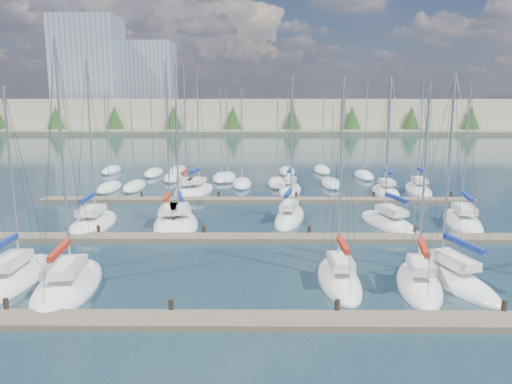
{
  "coord_description": "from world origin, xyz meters",
  "views": [
    {
      "loc": [
        0.29,
        -19.66,
        10.37
      ],
      "look_at": [
        0.0,
        14.0,
        4.0
      ],
      "focal_mm": 35.0,
      "sensor_mm": 36.0,
      "label": 1
    }
  ],
  "objects_px": {
    "sailboat_o": "(198,190)",
    "sailboat_j": "(180,221)",
    "sailboat_f": "(448,277)",
    "sailboat_q": "(386,192)",
    "sailboat_m": "(462,221)",
    "sailboat_c": "(68,285)",
    "sailboat_e": "(419,283)",
    "sailboat_b": "(15,278)",
    "sailboat_d": "(339,279)",
    "sailboat_i": "(170,222)",
    "sailboat_h": "(93,223)",
    "sailboat_r": "(418,190)",
    "sailboat_p": "(290,190)",
    "sailboat_n": "(186,191)",
    "sailboat_k": "(290,217)",
    "sailboat_l": "(388,223)"
  },
  "relations": [
    {
      "from": "sailboat_i",
      "to": "sailboat_p",
      "type": "bearing_deg",
      "value": 50.21
    },
    {
      "from": "sailboat_l",
      "to": "sailboat_c",
      "type": "relative_size",
      "value": 0.9
    },
    {
      "from": "sailboat_o",
      "to": "sailboat_r",
      "type": "relative_size",
      "value": 1.04
    },
    {
      "from": "sailboat_m",
      "to": "sailboat_j",
      "type": "bearing_deg",
      "value": -169.4
    },
    {
      "from": "sailboat_k",
      "to": "sailboat_c",
      "type": "bearing_deg",
      "value": -118.4
    },
    {
      "from": "sailboat_p",
      "to": "sailboat_r",
      "type": "distance_m",
      "value": 14.52
    },
    {
      "from": "sailboat_i",
      "to": "sailboat_h",
      "type": "xyz_separation_m",
      "value": [
        -6.22,
        -0.55,
        -0.02
      ]
    },
    {
      "from": "sailboat_j",
      "to": "sailboat_d",
      "type": "relative_size",
      "value": 1.14
    },
    {
      "from": "sailboat_r",
      "to": "sailboat_n",
      "type": "bearing_deg",
      "value": -172.17
    },
    {
      "from": "sailboat_b",
      "to": "sailboat_i",
      "type": "height_order",
      "value": "sailboat_i"
    },
    {
      "from": "sailboat_l",
      "to": "sailboat_f",
      "type": "bearing_deg",
      "value": -103.03
    },
    {
      "from": "sailboat_r",
      "to": "sailboat_n",
      "type": "xyz_separation_m",
      "value": [
        -26.09,
        -1.25,
        0.01
      ]
    },
    {
      "from": "sailboat_h",
      "to": "sailboat_l",
      "type": "bearing_deg",
      "value": -0.93
    },
    {
      "from": "sailboat_j",
      "to": "sailboat_h",
      "type": "xyz_separation_m",
      "value": [
        -7.07,
        -0.75,
        -0.01
      ]
    },
    {
      "from": "sailboat_p",
      "to": "sailboat_f",
      "type": "relative_size",
      "value": 1.0
    },
    {
      "from": "sailboat_h",
      "to": "sailboat_q",
      "type": "xyz_separation_m",
      "value": [
        27.65,
        14.24,
        -0.0
      ]
    },
    {
      "from": "sailboat_d",
      "to": "sailboat_i",
      "type": "relative_size",
      "value": 0.87
    },
    {
      "from": "sailboat_d",
      "to": "sailboat_r",
      "type": "relative_size",
      "value": 0.9
    },
    {
      "from": "sailboat_d",
      "to": "sailboat_l",
      "type": "relative_size",
      "value": 0.96
    },
    {
      "from": "sailboat_b",
      "to": "sailboat_i",
      "type": "bearing_deg",
      "value": 63.19
    },
    {
      "from": "sailboat_d",
      "to": "sailboat_m",
      "type": "bearing_deg",
      "value": 47.65
    },
    {
      "from": "sailboat_j",
      "to": "sailboat_h",
      "type": "bearing_deg",
      "value": 172.89
    },
    {
      "from": "sailboat_e",
      "to": "sailboat_b",
      "type": "bearing_deg",
      "value": -170.75
    },
    {
      "from": "sailboat_j",
      "to": "sailboat_e",
      "type": "bearing_deg",
      "value": -55.18
    },
    {
      "from": "sailboat_m",
      "to": "sailboat_c",
      "type": "distance_m",
      "value": 31.26
    },
    {
      "from": "sailboat_j",
      "to": "sailboat_r",
      "type": "distance_m",
      "value": 28.76
    },
    {
      "from": "sailboat_q",
      "to": "sailboat_o",
      "type": "bearing_deg",
      "value": 179.29
    },
    {
      "from": "sailboat_l",
      "to": "sailboat_q",
      "type": "xyz_separation_m",
      "value": [
        3.23,
        13.99,
        -0.0
      ]
    },
    {
      "from": "sailboat_c",
      "to": "sailboat_r",
      "type": "bearing_deg",
      "value": 39.99
    },
    {
      "from": "sailboat_k",
      "to": "sailboat_n",
      "type": "xyz_separation_m",
      "value": [
        -10.78,
        12.17,
        0.01
      ]
    },
    {
      "from": "sailboat_n",
      "to": "sailboat_p",
      "type": "bearing_deg",
      "value": 3.2
    },
    {
      "from": "sailboat_p",
      "to": "sailboat_m",
      "type": "relative_size",
      "value": 1.01
    },
    {
      "from": "sailboat_f",
      "to": "sailboat_q",
      "type": "bearing_deg",
      "value": 69.47
    },
    {
      "from": "sailboat_k",
      "to": "sailboat_i",
      "type": "relative_size",
      "value": 0.93
    },
    {
      "from": "sailboat_i",
      "to": "sailboat_h",
      "type": "bearing_deg",
      "value": -178.38
    },
    {
      "from": "sailboat_n",
      "to": "sailboat_h",
      "type": "bearing_deg",
      "value": -112.99
    },
    {
      "from": "sailboat_d",
      "to": "sailboat_e",
      "type": "bearing_deg",
      "value": -7.28
    },
    {
      "from": "sailboat_k",
      "to": "sailboat_c",
      "type": "xyz_separation_m",
      "value": [
        -13.19,
        -15.98,
        -0.01
      ]
    },
    {
      "from": "sailboat_j",
      "to": "sailboat_i",
      "type": "relative_size",
      "value": 1.0
    },
    {
      "from": "sailboat_b",
      "to": "sailboat_d",
      "type": "bearing_deg",
      "value": -0.8
    },
    {
      "from": "sailboat_o",
      "to": "sailboat_h",
      "type": "height_order",
      "value": "sailboat_o"
    },
    {
      "from": "sailboat_c",
      "to": "sailboat_l",
      "type": "bearing_deg",
      "value": 27.51
    },
    {
      "from": "sailboat_o",
      "to": "sailboat_j",
      "type": "relative_size",
      "value": 1.02
    },
    {
      "from": "sailboat_q",
      "to": "sailboat_c",
      "type": "bearing_deg",
      "value": -130.21
    },
    {
      "from": "sailboat_e",
      "to": "sailboat_r",
      "type": "xyz_separation_m",
      "value": [
        8.98,
        28.98,
        0.0
      ]
    },
    {
      "from": "sailboat_p",
      "to": "sailboat_j",
      "type": "relative_size",
      "value": 0.89
    },
    {
      "from": "sailboat_j",
      "to": "sailboat_c",
      "type": "xyz_separation_m",
      "value": [
        -3.9,
        -14.51,
        -0.0
      ]
    },
    {
      "from": "sailboat_k",
      "to": "sailboat_n",
      "type": "height_order",
      "value": "sailboat_n"
    },
    {
      "from": "sailboat_r",
      "to": "sailboat_h",
      "type": "height_order",
      "value": "sailboat_h"
    },
    {
      "from": "sailboat_h",
      "to": "sailboat_m",
      "type": "bearing_deg",
      "value": 0.17
    }
  ]
}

